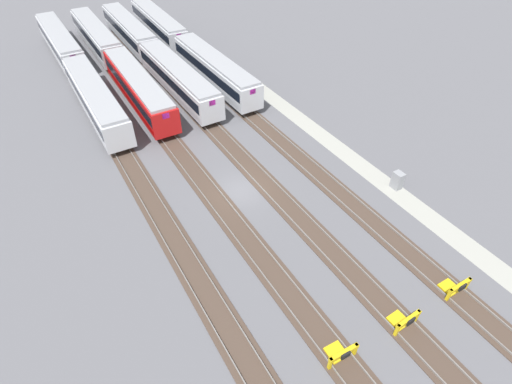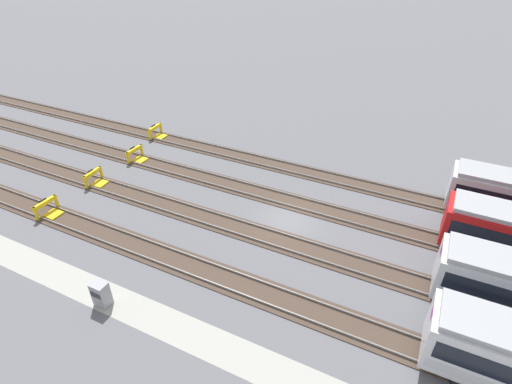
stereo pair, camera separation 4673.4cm
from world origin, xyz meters
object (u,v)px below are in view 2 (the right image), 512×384
object	(u,v)px
bumper_stop_near_inner_track	(96,179)
bumper_stop_middle_track	(137,155)
electrical_cabinet	(101,294)
bumper_stop_far_inner_track	(157,132)
bumper_stop_nearest_track	(49,209)

from	to	relation	value
bumper_stop_near_inner_track	bumper_stop_middle_track	size ratio (longest dim) A/B	1.00
bumper_stop_middle_track	electrical_cabinet	size ratio (longest dim) A/B	1.26
bumper_stop_near_inner_track	bumper_stop_far_inner_track	world-z (taller)	same
bumper_stop_near_inner_track	bumper_stop_middle_track	world-z (taller)	same
electrical_cabinet	bumper_stop_far_inner_track	bearing A→B (deg)	119.53
bumper_stop_middle_track	electrical_cabinet	bearing A→B (deg)	-56.52
bumper_stop_nearest_track	bumper_stop_middle_track	size ratio (longest dim) A/B	1.00
bumper_stop_near_inner_track	electrical_cabinet	bearing A→B (deg)	-44.09
electrical_cabinet	bumper_stop_nearest_track	bearing A→B (deg)	154.25
bumper_stop_near_inner_track	bumper_stop_far_inner_track	distance (m)	9.59
bumper_stop_nearest_track	bumper_stop_middle_track	xyz separation A→B (m)	(0.38, 9.54, 0.00)
bumper_stop_near_inner_track	bumper_stop_far_inner_track	size ratio (longest dim) A/B	1.00
bumper_stop_middle_track	bumper_stop_far_inner_track	world-z (taller)	same
bumper_stop_middle_track	electrical_cabinet	xyz separation A→B (m)	(9.44, -14.28, 0.29)
bumper_stop_nearest_track	electrical_cabinet	size ratio (longest dim) A/B	1.25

